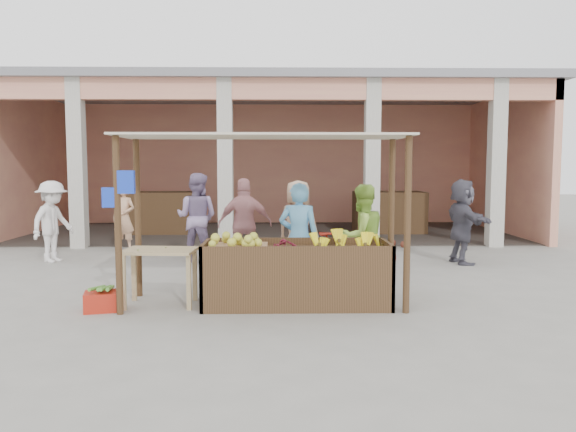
{
  "coord_description": "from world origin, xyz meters",
  "views": [
    {
      "loc": [
        0.23,
        -7.77,
        1.97
      ],
      "look_at": [
        0.41,
        1.2,
        1.15
      ],
      "focal_mm": 35.0,
      "sensor_mm": 36.0,
      "label": 1
    }
  ],
  "objects_px": {
    "motorcycle": "(341,245)",
    "vendor_blue": "(299,235)",
    "red_crate": "(104,301)",
    "vendor_green": "(362,234)",
    "fruit_stall": "(296,277)",
    "side_table": "(160,259)"
  },
  "relations": [
    {
      "from": "fruit_stall",
      "to": "red_crate",
      "type": "distance_m",
      "value": 2.65
    },
    {
      "from": "red_crate",
      "to": "vendor_blue",
      "type": "height_order",
      "value": "vendor_blue"
    },
    {
      "from": "vendor_green",
      "to": "red_crate",
      "type": "bearing_deg",
      "value": -8.73
    },
    {
      "from": "red_crate",
      "to": "vendor_green",
      "type": "bearing_deg",
      "value": 5.22
    },
    {
      "from": "fruit_stall",
      "to": "red_crate",
      "type": "xyz_separation_m",
      "value": [
        -2.62,
        -0.26,
        -0.27
      ]
    },
    {
      "from": "red_crate",
      "to": "vendor_blue",
      "type": "bearing_deg",
      "value": 7.19
    },
    {
      "from": "vendor_green",
      "to": "motorcycle",
      "type": "relative_size",
      "value": 0.85
    },
    {
      "from": "side_table",
      "to": "vendor_green",
      "type": "distance_m",
      "value": 3.13
    },
    {
      "from": "fruit_stall",
      "to": "vendor_green",
      "type": "relative_size",
      "value": 1.48
    },
    {
      "from": "vendor_blue",
      "to": "vendor_green",
      "type": "relative_size",
      "value": 1.03
    },
    {
      "from": "fruit_stall",
      "to": "vendor_blue",
      "type": "height_order",
      "value": "vendor_blue"
    },
    {
      "from": "side_table",
      "to": "vendor_blue",
      "type": "bearing_deg",
      "value": 24.3
    },
    {
      "from": "vendor_blue",
      "to": "motorcycle",
      "type": "xyz_separation_m",
      "value": [
        0.83,
        1.51,
        -0.37
      ]
    },
    {
      "from": "fruit_stall",
      "to": "vendor_green",
      "type": "height_order",
      "value": "vendor_green"
    },
    {
      "from": "side_table",
      "to": "vendor_blue",
      "type": "xyz_separation_m",
      "value": [
        1.98,
        0.71,
        0.25
      ]
    },
    {
      "from": "side_table",
      "to": "vendor_blue",
      "type": "relative_size",
      "value": 0.57
    },
    {
      "from": "side_table",
      "to": "vendor_green",
      "type": "xyz_separation_m",
      "value": [
        2.98,
        0.94,
        0.22
      ]
    },
    {
      "from": "red_crate",
      "to": "motorcycle",
      "type": "bearing_deg",
      "value": 22.27
    },
    {
      "from": "motorcycle",
      "to": "vendor_blue",
      "type": "bearing_deg",
      "value": 165.27
    },
    {
      "from": "vendor_green",
      "to": "motorcycle",
      "type": "distance_m",
      "value": 1.33
    },
    {
      "from": "fruit_stall",
      "to": "side_table",
      "type": "height_order",
      "value": "fruit_stall"
    },
    {
      "from": "red_crate",
      "to": "motorcycle",
      "type": "distance_m",
      "value": 4.34
    }
  ]
}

